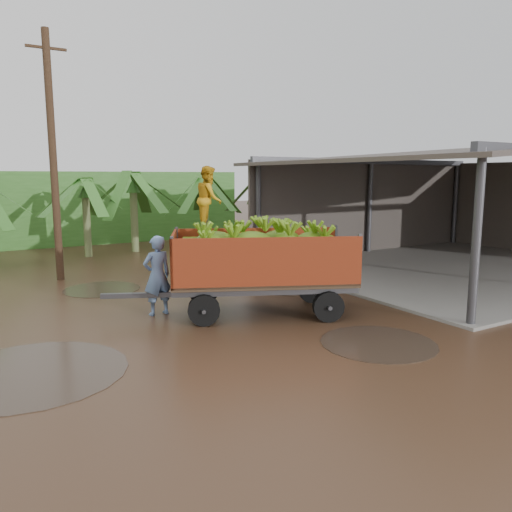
{
  "coord_description": "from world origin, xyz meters",
  "views": [
    {
      "loc": [
        -4.47,
        -10.62,
        3.38
      ],
      "look_at": [
        1.93,
        0.19,
        1.36
      ],
      "focal_mm": 35.0,
      "sensor_mm": 36.0,
      "label": 1
    }
  ],
  "objects": [
    {
      "name": "hedge_north",
      "position": [
        -2.0,
        16.0,
        1.8
      ],
      "size": [
        22.0,
        3.0,
        3.6
      ],
      "primitive_type": "cube",
      "color": "#2D661E",
      "rests_on": "ground"
    },
    {
      "name": "man_blue",
      "position": [
        -0.47,
        0.87,
        0.98
      ],
      "size": [
        0.76,
        0.54,
        1.96
      ],
      "primitive_type": "imported",
      "rotation": [
        0.0,
        0.0,
        3.24
      ],
      "color": "#698BC0",
      "rests_on": "ground"
    },
    {
      "name": "man_grey",
      "position": [
        4.34,
        0.93,
        0.83
      ],
      "size": [
        1.04,
        0.6,
        1.67
      ],
      "primitive_type": "imported",
      "rotation": [
        0.0,
        0.0,
        3.34
      ],
      "color": "slate",
      "rests_on": "ground"
    },
    {
      "name": "banana_trailer",
      "position": [
        1.79,
        -0.29,
        1.34
      ],
      "size": [
        6.0,
        3.73,
        3.63
      ],
      "rotation": [
        0.0,
        0.0,
        -0.43
      ],
      "color": "#B7381A",
      "rests_on": "ground"
    },
    {
      "name": "packing_shed",
      "position": [
        11.77,
        1.77,
        2.5
      ],
      "size": [
        12.78,
        10.8,
        4.76
      ],
      "color": "gray",
      "rests_on": "ground"
    },
    {
      "name": "ground",
      "position": [
        0.0,
        0.0,
        0.0
      ],
      "size": [
        100.0,
        100.0,
        0.0
      ],
      "primitive_type": "plane",
      "color": "black",
      "rests_on": "ground"
    },
    {
      "name": "utility_pole",
      "position": [
        -1.8,
        6.55,
        3.99
      ],
      "size": [
        1.2,
        0.24,
        7.87
      ],
      "color": "#47301E",
      "rests_on": "ground"
    }
  ]
}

